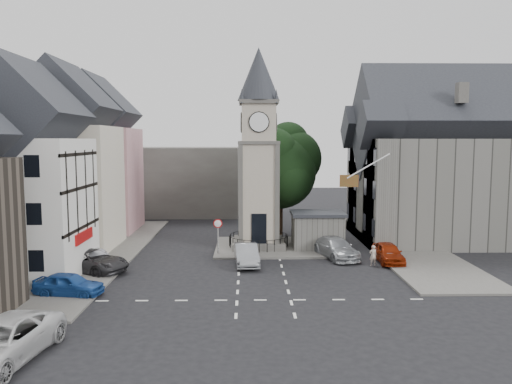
{
  "coord_description": "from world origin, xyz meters",
  "views": [
    {
      "loc": [
        -0.89,
        -32.55,
        8.93
      ],
      "look_at": [
        -0.26,
        5.0,
        4.98
      ],
      "focal_mm": 35.0,
      "sensor_mm": 36.0,
      "label": 1
    }
  ],
  "objects_px": {
    "stone_shelter": "(317,230)",
    "car_east_red": "(388,253)",
    "clock_tower": "(259,150)",
    "pedestrian": "(373,256)",
    "car_west_blue": "(69,284)"
  },
  "relations": [
    {
      "from": "stone_shelter",
      "to": "car_east_red",
      "type": "distance_m",
      "value": 6.45
    },
    {
      "from": "clock_tower",
      "to": "car_east_red",
      "type": "xyz_separation_m",
      "value": [
        9.35,
        -4.99,
        -7.4
      ]
    },
    {
      "from": "clock_tower",
      "to": "pedestrian",
      "type": "relative_size",
      "value": 10.92
    },
    {
      "from": "stone_shelter",
      "to": "clock_tower",
      "type": "bearing_deg",
      "value": 174.16
    },
    {
      "from": "stone_shelter",
      "to": "pedestrian",
      "type": "distance_m",
      "value": 6.41
    },
    {
      "from": "car_west_blue",
      "to": "pedestrian",
      "type": "distance_m",
      "value": 20.24
    },
    {
      "from": "clock_tower",
      "to": "pedestrian",
      "type": "bearing_deg",
      "value": -36.83
    },
    {
      "from": "car_east_red",
      "to": "pedestrian",
      "type": "height_order",
      "value": "pedestrian"
    },
    {
      "from": "stone_shelter",
      "to": "pedestrian",
      "type": "bearing_deg",
      "value": -59.81
    },
    {
      "from": "car_west_blue",
      "to": "pedestrian",
      "type": "relative_size",
      "value": 2.68
    },
    {
      "from": "car_east_red",
      "to": "pedestrian",
      "type": "relative_size",
      "value": 2.84
    },
    {
      "from": "clock_tower",
      "to": "stone_shelter",
      "type": "height_order",
      "value": "clock_tower"
    },
    {
      "from": "stone_shelter",
      "to": "car_west_blue",
      "type": "distance_m",
      "value": 20.0
    },
    {
      "from": "car_west_blue",
      "to": "car_east_red",
      "type": "xyz_separation_m",
      "value": [
        20.52,
        7.51,
        0.04
      ]
    },
    {
      "from": "stone_shelter",
      "to": "car_west_blue",
      "type": "relative_size",
      "value": 1.08
    }
  ]
}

